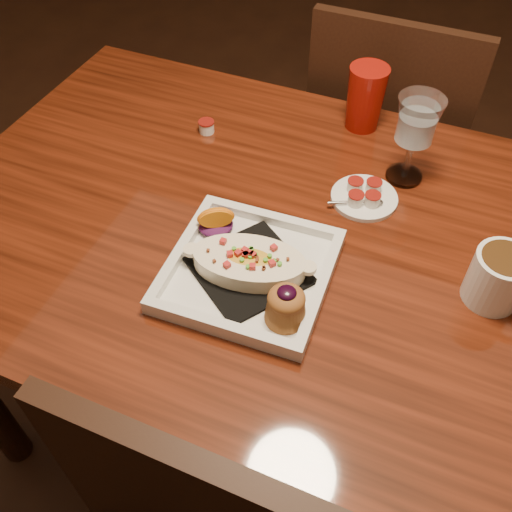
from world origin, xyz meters
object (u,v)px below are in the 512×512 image
at_px(plate, 252,271).
at_px(saucer, 363,196).
at_px(red_tumbler, 365,98).
at_px(table, 316,275).
at_px(goblet, 417,125).
at_px(chair_far, 384,149).
at_px(coffee_mug, 500,277).

height_order(plate, saucer, plate).
height_order(saucer, red_tumbler, red_tumbler).
relative_size(table, red_tumbler, 10.64).
distance_m(goblet, saucer, 0.16).
relative_size(chair_far, saucer, 7.16).
bearing_deg(coffee_mug, chair_far, 134.88).
relative_size(table, coffee_mug, 11.66).
relative_size(goblet, saucer, 1.41).
relative_size(chair_far, goblet, 5.08).
xyz_separation_m(chair_far, goblet, (0.10, -0.40, 0.37)).
height_order(goblet, red_tumbler, goblet).
bearing_deg(coffee_mug, red_tumbler, 150.60).
relative_size(chair_far, plate, 3.27).
distance_m(chair_far, coffee_mug, 0.77).
relative_size(table, chair_far, 1.61).
relative_size(goblet, red_tumbler, 1.30).
relative_size(table, saucer, 11.55).
distance_m(table, coffee_mug, 0.34).
xyz_separation_m(table, saucer, (0.04, 0.14, 0.11)).
relative_size(saucer, red_tumbler, 0.92).
bearing_deg(coffee_mug, saucer, 170.27).
bearing_deg(table, plate, -120.39).
bearing_deg(goblet, chair_far, 104.09).
distance_m(goblet, red_tumbler, 0.20).
bearing_deg(saucer, coffee_mug, -29.23).
height_order(coffee_mug, saucer, coffee_mug).
bearing_deg(goblet, red_tumbler, 133.31).
xyz_separation_m(saucer, red_tumbler, (-0.07, 0.24, 0.06)).
bearing_deg(plate, chair_far, 81.31).
bearing_deg(saucer, table, -107.23).
distance_m(table, red_tumbler, 0.41).
bearing_deg(chair_far, red_tumbler, 83.54).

